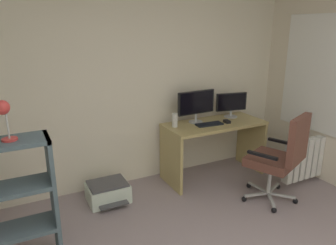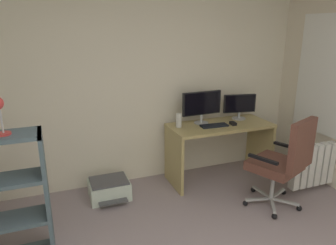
{
  "view_description": "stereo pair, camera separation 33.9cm",
  "coord_description": "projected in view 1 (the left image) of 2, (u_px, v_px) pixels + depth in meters",
  "views": [
    {
      "loc": [
        -1.21,
        -0.91,
        1.92
      ],
      "look_at": [
        0.26,
        1.99,
        0.94
      ],
      "focal_mm": 33.99,
      "sensor_mm": 36.0,
      "label": 1
    },
    {
      "loc": [
        -0.9,
        -1.05,
        1.92
      ],
      "look_at": [
        0.26,
        1.99,
        0.94
      ],
      "focal_mm": 33.99,
      "sensor_mm": 36.0,
      "label": 2
    }
  ],
  "objects": [
    {
      "name": "monitor_secondary",
      "position": [
        231.0,
        103.0,
        4.27
      ],
      "size": [
        0.43,
        0.18,
        0.33
      ],
      "color": "#B2B5B7",
      "rests_on": "desk"
    },
    {
      "name": "computer_mouse",
      "position": [
        227.0,
        122.0,
        4.05
      ],
      "size": [
        0.07,
        0.11,
        0.03
      ],
      "primitive_type": "cube",
      "rotation": [
        0.0,
        0.0,
        -0.13
      ],
      "color": "black",
      "rests_on": "desk"
    },
    {
      "name": "radiator",
      "position": [
        315.0,
        156.0,
        4.08
      ],
      "size": [
        1.02,
        0.1,
        0.52
      ],
      "color": "white",
      "rests_on": "ground"
    },
    {
      "name": "keyboard",
      "position": [
        209.0,
        124.0,
        3.97
      ],
      "size": [
        0.35,
        0.15,
        0.02
      ],
      "primitive_type": "cube",
      "rotation": [
        0.0,
        0.0,
        -0.07
      ],
      "color": "black",
      "rests_on": "desk"
    },
    {
      "name": "desk_lamp",
      "position": [
        3.0,
        113.0,
        2.24
      ],
      "size": [
        0.12,
        0.11,
        0.3
      ],
      "color": "#D33B39",
      "rests_on": "bookshelf"
    },
    {
      "name": "wall_back",
      "position": [
        121.0,
        80.0,
        3.78
      ],
      "size": [
        4.57,
        0.1,
        2.61
      ],
      "primitive_type": "cube",
      "color": "silver",
      "rests_on": "ground"
    },
    {
      "name": "desktop_speaker",
      "position": [
        175.0,
        120.0,
        3.87
      ],
      "size": [
        0.07,
        0.07,
        0.17
      ],
      "primitive_type": "cylinder",
      "color": "silver",
      "rests_on": "desk"
    },
    {
      "name": "monitor_main",
      "position": [
        196.0,
        104.0,
        4.01
      ],
      "size": [
        0.53,
        0.18,
        0.41
      ],
      "color": "#B2B5B7",
      "rests_on": "desk"
    },
    {
      "name": "office_chair",
      "position": [
        281.0,
        155.0,
        3.48
      ],
      "size": [
        0.66,
        0.69,
        1.04
      ],
      "color": "#B7BABC",
      "rests_on": "ground"
    },
    {
      "name": "printer",
      "position": [
        108.0,
        192.0,
        3.62
      ],
      "size": [
        0.45,
        0.45,
        0.23
      ],
      "color": "silver",
      "rests_on": "ground"
    },
    {
      "name": "desk",
      "position": [
        214.0,
        138.0,
        4.13
      ],
      "size": [
        1.3,
        0.58,
        0.74
      ],
      "color": "tan",
      "rests_on": "ground"
    },
    {
      "name": "window_frame",
      "position": [
        331.0,
        76.0,
        3.82
      ],
      "size": [
        0.02,
        1.41,
        1.45
      ],
      "primitive_type": "cube",
      "color": "white"
    },
    {
      "name": "window_pane",
      "position": [
        332.0,
        76.0,
        3.82
      ],
      "size": [
        0.01,
        1.33,
        1.37
      ],
      "primitive_type": "cube",
      "color": "white"
    }
  ]
}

